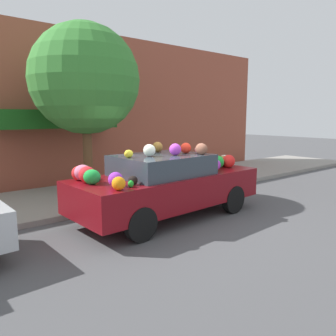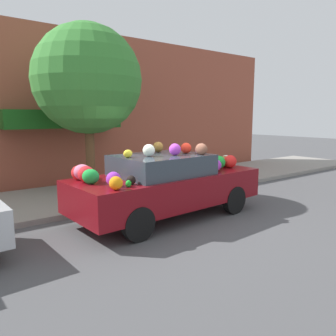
# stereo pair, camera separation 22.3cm
# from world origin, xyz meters

# --- Properties ---
(ground_plane) EXTENTS (60.00, 60.00, 0.00)m
(ground_plane) POSITION_xyz_m (0.00, 0.00, 0.00)
(ground_plane) COLOR #4C4C4F
(sidewalk_curb) EXTENTS (24.00, 3.20, 0.13)m
(sidewalk_curb) POSITION_xyz_m (0.00, 2.70, 0.06)
(sidewalk_curb) COLOR gray
(sidewalk_curb) RESTS_ON ground
(building_facade) EXTENTS (18.00, 1.20, 5.07)m
(building_facade) POSITION_xyz_m (-0.04, 4.91, 2.51)
(building_facade) COLOR #9E4C38
(building_facade) RESTS_ON ground
(street_tree) EXTENTS (2.84, 2.84, 4.51)m
(street_tree) POSITION_xyz_m (-0.70, 2.48, 3.20)
(street_tree) COLOR brown
(street_tree) RESTS_ON sidewalk_curb
(fire_hydrant) EXTENTS (0.20, 0.20, 0.70)m
(fire_hydrant) POSITION_xyz_m (0.84, 1.67, 0.47)
(fire_hydrant) COLOR #B2B2B7
(fire_hydrant) RESTS_ON sidewalk_curb
(art_car) EXTENTS (4.47, 1.93, 1.68)m
(art_car) POSITION_xyz_m (-0.03, -0.09, 0.78)
(art_car) COLOR maroon
(art_car) RESTS_ON ground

